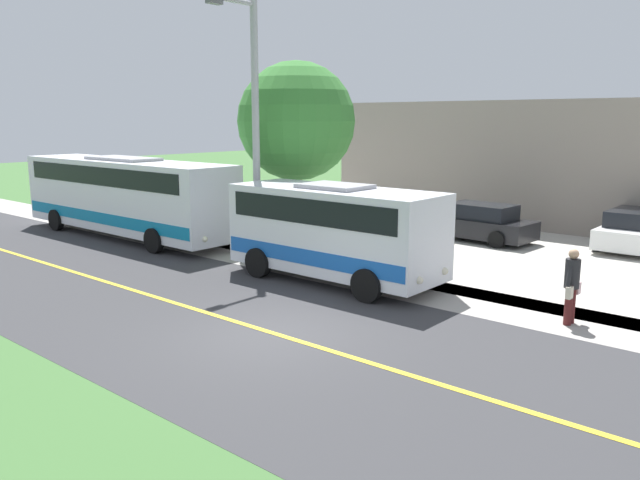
{
  "coord_description": "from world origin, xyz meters",
  "views": [
    {
      "loc": [
        9.43,
        9.38,
        4.71
      ],
      "look_at": [
        -3.5,
        -1.63,
        1.4
      ],
      "focal_mm": 35.13,
      "sensor_mm": 36.0,
      "label": 1
    }
  ],
  "objects_px": {
    "shuttle_bus_front": "(335,228)",
    "transit_bus_rear": "(125,193)",
    "parked_car_near": "(478,223)",
    "parked_car_far": "(634,230)",
    "pedestrian_with_bags": "(572,284)",
    "commercial_building": "(573,160)",
    "tree_curbside": "(296,122)",
    "street_light_pole": "(253,122)"
  },
  "relations": [
    {
      "from": "street_light_pole",
      "to": "commercial_building",
      "type": "relative_size",
      "value": 0.41
    },
    {
      "from": "pedestrian_with_bags",
      "to": "transit_bus_rear",
      "type": "bearing_deg",
      "value": -88.44
    },
    {
      "from": "street_light_pole",
      "to": "tree_curbside",
      "type": "bearing_deg",
      "value": -171.02
    },
    {
      "from": "pedestrian_with_bags",
      "to": "street_light_pole",
      "type": "bearing_deg",
      "value": -89.62
    },
    {
      "from": "transit_bus_rear",
      "to": "commercial_building",
      "type": "xyz_separation_m",
      "value": [
        -16.92,
        11.78,
        0.98
      ]
    },
    {
      "from": "street_light_pole",
      "to": "tree_curbside",
      "type": "relative_size",
      "value": 1.25
    },
    {
      "from": "transit_bus_rear",
      "to": "tree_curbside",
      "type": "bearing_deg",
      "value": 113.7
    },
    {
      "from": "transit_bus_rear",
      "to": "parked_car_near",
      "type": "bearing_deg",
      "value": 127.25
    },
    {
      "from": "transit_bus_rear",
      "to": "parked_car_near",
      "type": "distance_m",
      "value": 14.07
    },
    {
      "from": "tree_curbside",
      "to": "parked_car_far",
      "type": "bearing_deg",
      "value": 129.05
    },
    {
      "from": "parked_car_near",
      "to": "tree_curbside",
      "type": "xyz_separation_m",
      "value": [
        5.57,
        -4.5,
        3.9
      ]
    },
    {
      "from": "transit_bus_rear",
      "to": "pedestrian_with_bags",
      "type": "xyz_separation_m",
      "value": [
        -0.48,
        17.48,
        -0.79
      ]
    },
    {
      "from": "parked_car_near",
      "to": "parked_car_far",
      "type": "relative_size",
      "value": 1.02
    },
    {
      "from": "transit_bus_rear",
      "to": "parked_car_far",
      "type": "relative_size",
      "value": 2.6
    },
    {
      "from": "parked_car_far",
      "to": "tree_curbside",
      "type": "relative_size",
      "value": 0.66
    },
    {
      "from": "commercial_building",
      "to": "tree_curbside",
      "type": "bearing_deg",
      "value": -20.06
    },
    {
      "from": "transit_bus_rear",
      "to": "commercial_building",
      "type": "distance_m",
      "value": 20.64
    },
    {
      "from": "shuttle_bus_front",
      "to": "parked_car_near",
      "type": "xyz_separation_m",
      "value": [
        -8.51,
        0.33,
        -0.88
      ]
    },
    {
      "from": "parked_car_far",
      "to": "transit_bus_rear",
      "type": "bearing_deg",
      "value": -56.62
    },
    {
      "from": "pedestrian_with_bags",
      "to": "parked_car_near",
      "type": "bearing_deg",
      "value": -141.75
    },
    {
      "from": "parked_car_near",
      "to": "tree_curbside",
      "type": "distance_m",
      "value": 8.15
    },
    {
      "from": "transit_bus_rear",
      "to": "commercial_building",
      "type": "relative_size",
      "value": 0.56
    },
    {
      "from": "tree_curbside",
      "to": "transit_bus_rear",
      "type": "bearing_deg",
      "value": -66.3
    },
    {
      "from": "pedestrian_with_bags",
      "to": "commercial_building",
      "type": "distance_m",
      "value": 17.5
    },
    {
      "from": "transit_bus_rear",
      "to": "pedestrian_with_bags",
      "type": "bearing_deg",
      "value": 91.56
    },
    {
      "from": "street_light_pole",
      "to": "parked_car_near",
      "type": "bearing_deg",
      "value": 153.08
    },
    {
      "from": "shuttle_bus_front",
      "to": "tree_curbside",
      "type": "bearing_deg",
      "value": -125.21
    },
    {
      "from": "street_light_pole",
      "to": "parked_car_far",
      "type": "xyz_separation_m",
      "value": [
        -10.31,
        9.2,
        -3.92
      ]
    },
    {
      "from": "shuttle_bus_front",
      "to": "tree_curbside",
      "type": "xyz_separation_m",
      "value": [
        -2.95,
        -4.18,
        3.02
      ]
    },
    {
      "from": "shuttle_bus_front",
      "to": "pedestrian_with_bags",
      "type": "distance_m",
      "value": 6.69
    },
    {
      "from": "shuttle_bus_front",
      "to": "tree_curbside",
      "type": "distance_m",
      "value": 5.94
    },
    {
      "from": "tree_curbside",
      "to": "commercial_building",
      "type": "relative_size",
      "value": 0.33
    },
    {
      "from": "pedestrian_with_bags",
      "to": "commercial_building",
      "type": "bearing_deg",
      "value": -160.86
    },
    {
      "from": "shuttle_bus_front",
      "to": "transit_bus_rear",
      "type": "xyz_separation_m",
      "value": [
        -0.02,
        -10.84,
        0.18
      ]
    },
    {
      "from": "shuttle_bus_front",
      "to": "transit_bus_rear",
      "type": "bearing_deg",
      "value": -90.12
    },
    {
      "from": "pedestrian_with_bags",
      "to": "street_light_pole",
      "type": "xyz_separation_m",
      "value": [
        0.07,
        -10.42,
        3.64
      ]
    },
    {
      "from": "parked_car_near",
      "to": "tree_curbside",
      "type": "height_order",
      "value": "tree_curbside"
    },
    {
      "from": "transit_bus_rear",
      "to": "shuttle_bus_front",
      "type": "bearing_deg",
      "value": 89.88
    },
    {
      "from": "parked_car_near",
      "to": "commercial_building",
      "type": "xyz_separation_m",
      "value": [
        -8.43,
        0.61,
        2.05
      ]
    },
    {
      "from": "street_light_pole",
      "to": "tree_curbside",
      "type": "xyz_separation_m",
      "value": [
        -2.52,
        -0.4,
        -0.01
      ]
    },
    {
      "from": "shuttle_bus_front",
      "to": "commercial_building",
      "type": "bearing_deg",
      "value": 176.83
    },
    {
      "from": "parked_car_near",
      "to": "shuttle_bus_front",
      "type": "bearing_deg",
      "value": -2.2
    }
  ]
}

